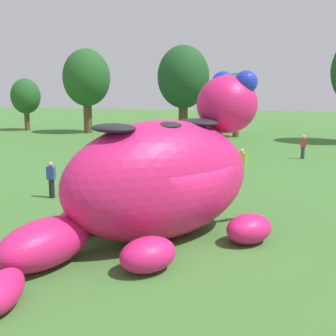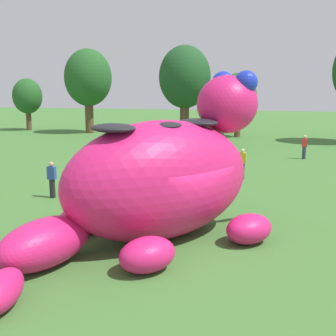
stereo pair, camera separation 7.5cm
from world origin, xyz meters
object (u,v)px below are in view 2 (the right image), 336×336
at_px(giant_inflatable_creature, 161,178).
at_px(spectator_mid_field, 52,180).
at_px(car_red, 173,135).
at_px(car_black, 214,137).
at_px(spectator_near_inflatable, 242,164).
at_px(spectator_by_cars, 304,147).
at_px(car_blue, 123,134).

relative_size(giant_inflatable_creature, spectator_mid_field, 6.25).
bearing_deg(car_red, car_black, -9.67).
distance_m(car_red, spectator_mid_field, 19.28).
bearing_deg(spectator_near_inflatable, car_black, 105.66).
distance_m(giant_inflatable_creature, spectator_by_cars, 19.24).
relative_size(giant_inflatable_creature, spectator_by_cars, 6.25).
height_order(car_black, spectator_mid_field, car_black).
relative_size(car_blue, spectator_near_inflatable, 2.53).
distance_m(car_blue, car_red, 4.55).
bearing_deg(spectator_mid_field, spectator_by_cars, 50.15).
bearing_deg(giant_inflatable_creature, spectator_mid_field, 147.98).
distance_m(car_black, spectator_near_inflatable, 12.65).
relative_size(car_blue, car_black, 1.02).
relative_size(car_red, car_black, 0.99).
xyz_separation_m(giant_inflatable_creature, car_red, (-5.19, 23.21, -1.23)).
relative_size(car_blue, spectator_mid_field, 2.53).
height_order(giant_inflatable_creature, spectator_near_inflatable, giant_inflatable_creature).
xyz_separation_m(car_red, spectator_near_inflatable, (7.11, -12.81, -0.01)).
bearing_deg(car_blue, car_black, -2.37).
distance_m(car_blue, spectator_by_cars, 16.05).
height_order(spectator_mid_field, spectator_by_cars, same).
distance_m(giant_inflatable_creature, spectator_mid_field, 7.58).
bearing_deg(car_black, spectator_near_inflatable, -74.34).
relative_size(car_red, spectator_mid_field, 2.45).
height_order(car_blue, spectator_mid_field, car_blue).
bearing_deg(spectator_near_inflatable, car_blue, 132.92).
xyz_separation_m(car_blue, car_black, (8.23, -0.34, 0.00)).
relative_size(car_blue, spectator_by_cars, 2.53).
bearing_deg(giant_inflatable_creature, car_blue, 112.99).
xyz_separation_m(spectator_near_inflatable, spectator_mid_field, (-8.26, -6.43, 0.00)).
relative_size(car_black, spectator_by_cars, 2.49).
xyz_separation_m(car_red, spectator_mid_field, (-1.16, -19.24, -0.01)).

